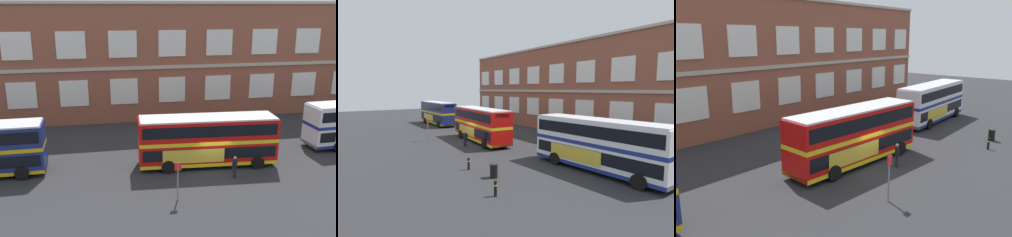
# 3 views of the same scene
# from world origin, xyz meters

# --- Properties ---
(ground_plane) EXTENTS (120.00, 120.00, 0.00)m
(ground_plane) POSITION_xyz_m (0.00, 2.00, 0.00)
(ground_plane) COLOR #2B2B2D
(brick_terminal_building) EXTENTS (52.89, 8.19, 12.94)m
(brick_terminal_building) POSITION_xyz_m (2.05, 17.98, 6.33)
(brick_terminal_building) COLOR brown
(brick_terminal_building) RESTS_ON ground
(double_decker_middle) EXTENTS (11.14, 3.39, 4.07)m
(double_decker_middle) POSITION_xyz_m (-0.27, 1.14, 2.15)
(double_decker_middle) COLOR red
(double_decker_middle) RESTS_ON ground
(waiting_passenger) EXTENTS (0.55, 0.50, 1.70)m
(waiting_passenger) POSITION_xyz_m (1.12, -1.56, 0.93)
(waiting_passenger) COLOR black
(waiting_passenger) RESTS_ON ground
(bus_stand_flag) EXTENTS (0.44, 0.10, 2.70)m
(bus_stand_flag) POSITION_xyz_m (-3.82, -4.17, 1.64)
(bus_stand_flag) COLOR slate
(bus_stand_flag) RESTS_ON ground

